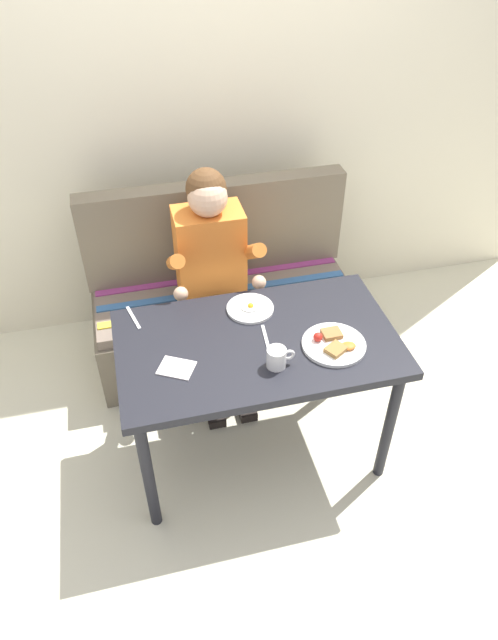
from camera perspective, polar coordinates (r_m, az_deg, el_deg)
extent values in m
plane|color=beige|center=(2.98, 0.71, -12.49)|extent=(8.00, 8.00, 0.00)
cube|color=beige|center=(3.23, -5.11, 20.76)|extent=(4.40, 0.10, 2.60)
cube|color=black|center=(2.45, 0.84, -2.38)|extent=(1.20, 0.70, 0.04)
cylinder|color=black|center=(2.49, -10.02, -15.03)|extent=(0.05, 0.05, 0.69)
cylinder|color=black|center=(2.69, 13.79, -10.26)|extent=(0.05, 0.05, 0.69)
cylinder|color=black|center=(2.87, -11.27, -5.65)|extent=(0.05, 0.05, 0.69)
cylinder|color=black|center=(3.04, 9.30, -2.17)|extent=(0.05, 0.05, 0.69)
cube|color=#6D624F|center=(3.31, -2.37, -0.69)|extent=(1.44, 0.56, 0.40)
cube|color=#746457|center=(3.17, -2.48, 2.46)|extent=(1.40, 0.52, 0.06)
cube|color=#6D624F|center=(3.18, -3.46, 9.11)|extent=(1.44, 0.12, 0.54)
cube|color=yellow|center=(3.04, -1.95, 1.40)|extent=(1.38, 0.05, 0.01)
cube|color=#336099|center=(3.15, -2.49, 2.95)|extent=(1.38, 0.05, 0.01)
cube|color=#93387A|center=(3.26, -3.01, 4.39)|extent=(1.38, 0.05, 0.01)
cube|color=orange|center=(2.92, -3.93, 6.66)|extent=(0.34, 0.22, 0.48)
sphere|color=#DBAD89|center=(2.73, -4.16, 12.13)|extent=(0.19, 0.19, 0.19)
sphere|color=brown|center=(2.75, -4.31, 12.96)|extent=(0.19, 0.19, 0.19)
cylinder|color=orange|center=(2.74, -7.36, 5.74)|extent=(0.07, 0.29, 0.23)
cylinder|color=orange|center=(2.80, 0.40, 6.84)|extent=(0.07, 0.29, 0.23)
sphere|color=#DBAD89|center=(2.70, -6.82, 2.60)|extent=(0.07, 0.07, 0.07)
sphere|color=#DBAD89|center=(2.76, 1.00, 3.78)|extent=(0.07, 0.07, 0.07)
cylinder|color=#232333|center=(2.91, -4.73, 0.69)|extent=(0.09, 0.34, 0.09)
cylinder|color=#232333|center=(2.96, -3.88, -5.23)|extent=(0.08, 0.08, 0.52)
cube|color=black|center=(3.10, -3.47, -9.05)|extent=(0.09, 0.20, 0.05)
cylinder|color=#232333|center=(2.94, -1.47, 1.20)|extent=(0.09, 0.34, 0.09)
cylinder|color=#232333|center=(2.99, -0.66, -4.68)|extent=(0.08, 0.08, 0.52)
cube|color=black|center=(3.12, -0.37, -8.50)|extent=(0.09, 0.20, 0.05)
cylinder|color=white|center=(2.43, 8.45, -2.43)|extent=(0.27, 0.27, 0.02)
cube|color=olive|center=(2.45, 8.24, -1.35)|extent=(0.08, 0.07, 0.02)
cube|color=olive|center=(2.38, 8.65, -2.92)|extent=(0.10, 0.10, 0.02)
sphere|color=red|center=(2.42, 6.89, -1.70)|extent=(0.04, 0.04, 0.04)
ellipsoid|color=#CC6623|center=(2.41, 9.88, -2.56)|extent=(0.06, 0.05, 0.02)
cylinder|color=white|center=(2.59, 0.11, 1.16)|extent=(0.21, 0.21, 0.01)
ellipsoid|color=white|center=(2.58, 0.11, 1.36)|extent=(0.09, 0.08, 0.01)
sphere|color=yellow|center=(2.57, 0.17, 1.44)|extent=(0.03, 0.03, 0.03)
cylinder|color=white|center=(2.30, 2.75, -3.79)|extent=(0.08, 0.08, 0.09)
cylinder|color=brown|center=(2.27, 2.78, -3.11)|extent=(0.07, 0.07, 0.01)
torus|color=white|center=(2.31, 4.00, -3.49)|extent=(0.05, 0.01, 0.05)
cube|color=silver|center=(2.33, -7.24, -4.77)|extent=(0.17, 0.16, 0.01)
cube|color=silver|center=(2.60, -11.46, 0.24)|extent=(0.05, 0.17, 0.00)
cube|color=silver|center=(2.43, 1.75, -2.06)|extent=(0.03, 0.20, 0.00)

